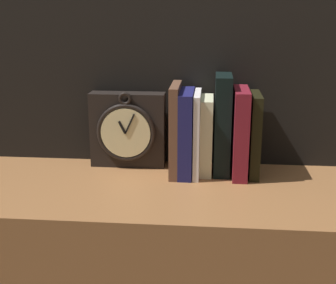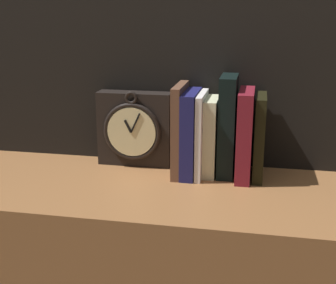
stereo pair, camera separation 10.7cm
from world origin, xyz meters
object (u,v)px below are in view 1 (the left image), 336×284
Objects in this scene: book_slot4_black at (222,125)px; book_slot3_cream at (206,135)px; book_slot5_maroon at (240,133)px; book_slot6_black at (254,134)px; book_slot1_navy at (186,133)px; book_slot2_white at (197,133)px; book_slot0_brown at (175,129)px; clock at (128,130)px.

book_slot3_cream is at bearing -178.14° from book_slot4_black.
book_slot5_maroon is 0.04m from book_slot6_black.
book_slot4_black is 0.05m from book_slot5_maroon.
book_slot1_navy is 1.09× the size of book_slot3_cream.
book_slot2_white is at bearing -167.90° from book_slot4_black.
book_slot0_brown is 0.08m from book_slot3_cream.
book_slot0_brown reaches higher than book_slot3_cream.
book_slot6_black is at bearing -4.83° from book_slot4_black.
book_slot5_maroon is (0.16, 0.00, -0.00)m from book_slot0_brown.
book_slot0_brown reaches higher than book_slot5_maroon.
book_slot2_white is 0.95× the size of book_slot5_maroon.
book_slot6_black reaches higher than book_slot3_cream.
book_slot6_black is (0.33, -0.03, 0.00)m from clock.
clock is 0.82× the size of book_slot4_black.
clock is 1.05× the size of book_slot3_cream.
book_slot3_cream is (0.02, 0.01, -0.01)m from book_slot2_white.
clock is at bearing 174.18° from book_slot6_black.
book_slot0_brown is at bearing -170.39° from book_slot3_cream.
book_slot4_black is (0.04, 0.00, 0.03)m from book_slot3_cream.
book_slot0_brown is 0.16m from book_slot5_maroon.
book_slot5_maroon reaches higher than book_slot2_white.
book_slot6_black is (0.08, -0.01, -0.02)m from book_slot4_black.
book_slot6_black is at bearing 2.27° from book_slot0_brown.
book_slot0_brown is 0.91× the size of book_slot4_black.
book_slot2_white is at bearing -177.25° from book_slot6_black.
clock is 0.99× the size of book_slot6_black.
clock reaches higher than book_slot3_cream.
clock is at bearing 162.35° from book_slot0_brown.
book_slot1_navy is 0.13m from book_slot5_maroon.
book_slot5_maroon is at bearing -0.18° from book_slot2_white.
book_slot4_black reaches higher than book_slot0_brown.
book_slot6_black is at bearing -5.82° from clock.
book_slot6_black is at bearing 11.44° from book_slot5_maroon.
book_slot5_maroon is at bearing 0.22° from book_slot0_brown.
book_slot3_cream is 0.77× the size of book_slot4_black.
book_slot4_black is at bearing 12.10° from book_slot2_white.
book_slot5_maroon reaches higher than clock.
clock is at bearing 172.33° from book_slot3_cream.
book_slot2_white is 0.11m from book_slot5_maroon.
book_slot3_cream is at bearing 177.41° from book_slot6_black.
book_slot4_black is at bearing 1.86° from book_slot3_cream.
book_slot4_black is at bearing 162.40° from book_slot5_maroon.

